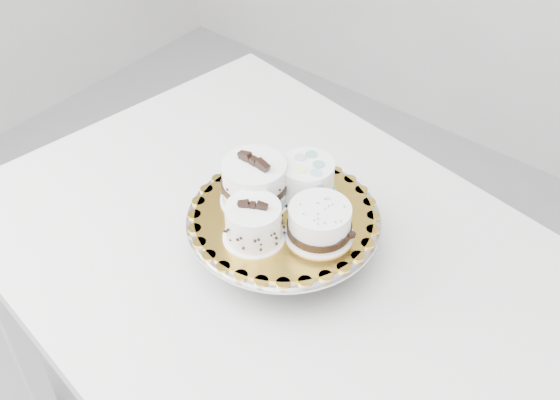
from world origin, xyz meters
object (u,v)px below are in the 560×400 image
Objects in this scene: cake_board at (284,215)px; cake_banded at (255,184)px; cake_stand at (284,228)px; cake_ribbon at (320,223)px; cake_dots at (307,179)px; table at (298,297)px; cake_swirl at (253,223)px.

cake_board is 0.07m from cake_banded.
cake_stand is at bearing -90.00° from cake_board.
cake_stand is 0.09m from cake_banded.
cake_ribbon reaches higher than cake_stand.
cake_ribbon is at bearing -15.96° from cake_dots.
cake_ribbon is at bearing 31.72° from table.
cake_swirl is (-0.05, -0.06, 0.20)m from table.
cake_stand reaches higher than table.
cake_swirl is (-0.00, -0.07, 0.03)m from cake_board.
cake_board is 2.52× the size of cake_banded.
cake_stand is 0.10m from cake_ribbon.
cake_ribbon is (0.08, -0.00, 0.03)m from cake_board.
cake_dots reaches higher than cake_ribbon.
cake_banded is 0.97× the size of cake_dots.
cake_stand is at bearing 3.63° from cake_banded.
cake_swirl reaches higher than cake_ribbon.
table is at bearing -147.06° from cake_ribbon.
cake_dots reaches higher than cake_board.
cake_dots reaches higher than cake_stand.
table is 0.20m from cake_ribbon.
table is 10.94× the size of cake_swirl.
cake_board is 2.45× the size of cake_dots.
cake_ribbon reaches higher than table.
cake_swirl is 1.02× the size of cake_banded.
cake_dots is (-0.00, 0.07, 0.07)m from cake_stand.
cake_banded reaches higher than cake_ribbon.
cake_stand is 2.75× the size of cake_ribbon.
cake_dots is (0.06, 0.07, -0.00)m from cake_banded.
cake_banded is at bearing 100.39° from cake_swirl.
table is 0.23m from cake_banded.
cake_stand is 0.10m from cake_swirl.
cake_dots is 0.10m from cake_ribbon.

